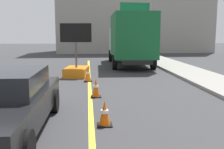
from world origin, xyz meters
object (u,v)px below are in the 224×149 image
Objects in this scene: pickup_car at (1,102)px; highway_guide_sign at (142,19)px; box_truck at (130,38)px; traffic_cone_curbside at (88,74)px; traffic_cone_mid_lane at (105,113)px; traffic_cone_far_lane at (96,88)px; arrow_board_trailer at (76,67)px.

pickup_car is 19.09m from highway_guide_sign.
traffic_cone_curbside is at bearing -115.81° from box_truck.
pickup_car is at bearing -110.57° from highway_guide_sign.
traffic_cone_curbside is at bearing 93.59° from traffic_cone_mid_lane.
traffic_cone_curbside is (1.93, 6.34, -0.36)m from pickup_car.
box_truck is 1.55× the size of pickup_car.
pickup_car is 8.05× the size of traffic_cone_mid_lane.
highway_guide_sign is 15.44m from traffic_cone_far_lane.
traffic_cone_mid_lane is at bearing 6.62° from pickup_car.
pickup_car is at bearing -111.36° from box_truck.
arrow_board_trailer is 5.72m from box_truck.
highway_guide_sign is at bearing 67.45° from traffic_cone_curbside.
traffic_cone_far_lane is at bearing -85.12° from traffic_cone_curbside.
traffic_cone_curbside is (0.59, -1.64, -0.15)m from arrow_board_trailer.
traffic_cone_far_lane is (-0.12, 2.97, 0.02)m from traffic_cone_mid_lane.
highway_guide_sign reaches higher than traffic_cone_far_lane.
traffic_cone_far_lane reaches higher than traffic_cone_mid_lane.
box_truck reaches higher than traffic_cone_mid_lane.
highway_guide_sign is 18.22m from traffic_cone_mid_lane.
traffic_cone_curbside is at bearing -70.20° from arrow_board_trailer.
pickup_car reaches higher than traffic_cone_mid_lane.
box_truck is 5.89m from highway_guide_sign.
traffic_cone_far_lane is at bearing -107.11° from highway_guide_sign.
arrow_board_trailer is at bearing 97.19° from traffic_cone_mid_lane.
traffic_cone_far_lane is 3.11m from traffic_cone_curbside.
highway_guide_sign is 8.11× the size of traffic_cone_mid_lane.
pickup_car is 0.99× the size of highway_guide_sign.
highway_guide_sign reaches higher than arrow_board_trailer.
box_truck reaches higher than arrow_board_trailer.
highway_guide_sign is (1.83, 5.38, 1.58)m from box_truck.
traffic_cone_mid_lane is at bearing -103.96° from highway_guide_sign.
pickup_car is 7.47× the size of traffic_cone_far_lane.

